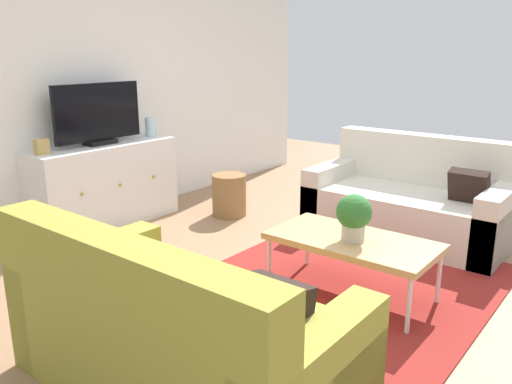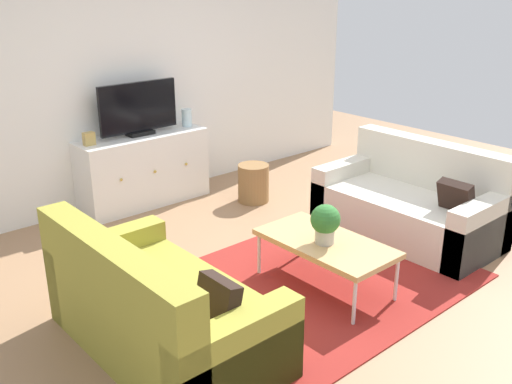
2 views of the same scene
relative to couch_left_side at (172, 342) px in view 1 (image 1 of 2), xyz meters
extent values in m
plane|color=#997251|center=(1.44, 0.10, -0.28)|extent=(10.00, 10.00, 0.00)
cube|color=white|center=(1.44, 2.65, 1.07)|extent=(6.40, 0.12, 2.70)
cube|color=maroon|center=(1.44, -0.05, -0.28)|extent=(2.50, 1.90, 0.01)
cube|color=olive|center=(0.09, 0.00, -0.07)|extent=(0.89, 1.67, 0.42)
cube|color=olive|center=(-0.26, 0.00, 0.15)|extent=(0.20, 1.67, 0.87)
cube|color=olive|center=(0.09, 0.75, 0.00)|extent=(0.89, 0.18, 0.57)
cube|color=black|center=(0.14, -0.50, 0.26)|extent=(0.16, 0.30, 0.31)
cube|color=beige|center=(2.79, 0.00, -0.07)|extent=(0.89, 1.67, 0.42)
cube|color=beige|center=(3.14, 0.00, 0.15)|extent=(0.20, 1.67, 0.87)
cube|color=beige|center=(2.79, 0.75, 0.00)|extent=(0.89, 0.18, 0.57)
cube|color=beige|center=(2.79, -0.74, 0.00)|extent=(0.89, 0.18, 0.57)
cube|color=black|center=(2.74, -0.50, 0.26)|extent=(0.19, 0.30, 0.32)
cube|color=tan|center=(1.47, -0.16, 0.10)|extent=(0.57, 1.09, 0.04)
cylinder|color=silver|center=(1.22, -0.66, -0.10)|extent=(0.03, 0.03, 0.37)
cylinder|color=silver|center=(1.71, -0.66, -0.10)|extent=(0.03, 0.03, 0.37)
cylinder|color=silver|center=(1.22, 0.35, -0.10)|extent=(0.03, 0.03, 0.37)
cylinder|color=silver|center=(1.71, 0.35, -0.10)|extent=(0.03, 0.03, 0.37)
cylinder|color=#B7B2A8|center=(1.43, -0.18, 0.18)|extent=(0.15, 0.15, 0.11)
sphere|color=#2D6B2D|center=(1.43, -0.18, 0.32)|extent=(0.23, 0.23, 0.23)
cube|color=white|center=(1.36, 2.37, 0.10)|extent=(1.41, 0.44, 0.77)
sphere|color=#B79338|center=(0.97, 2.14, 0.14)|extent=(0.03, 0.03, 0.03)
sphere|color=#B79338|center=(1.36, 2.14, 0.14)|extent=(0.03, 0.03, 0.03)
sphere|color=#B79338|center=(1.76, 2.14, 0.14)|extent=(0.03, 0.03, 0.03)
cube|color=black|center=(1.36, 2.39, 0.50)|extent=(0.28, 0.16, 0.04)
cube|color=black|center=(1.36, 2.39, 0.78)|extent=(0.88, 0.04, 0.51)
cylinder|color=silver|center=(1.95, 2.37, 0.58)|extent=(0.11, 0.11, 0.19)
cube|color=tan|center=(0.78, 2.37, 0.55)|extent=(0.11, 0.07, 0.13)
cylinder|color=olive|center=(2.29, 1.65, -0.08)|extent=(0.34, 0.34, 0.42)
camera|label=1|loc=(-1.46, -1.66, 1.33)|focal=36.60mm
camera|label=2|loc=(-1.64, -2.87, 2.05)|focal=40.72mm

